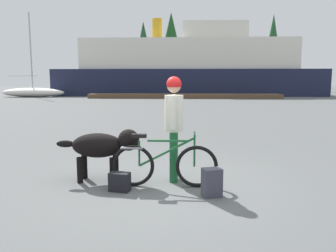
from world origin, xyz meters
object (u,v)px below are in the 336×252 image
object	(u,v)px
bicycle	(164,164)
ferry_boat	(189,69)
handbag_pannier	(120,182)
sailboat_moored	(33,92)
backpack	(212,183)
person_cyclist	(174,118)
dog	(103,146)

from	to	relation	value
bicycle	ferry_boat	world-z (taller)	ferry_boat
handbag_pannier	ferry_boat	size ratio (longest dim) A/B	0.01
bicycle	sailboat_moored	world-z (taller)	sailboat_moored
ferry_boat	handbag_pannier	bearing A→B (deg)	-92.46
backpack	sailboat_moored	bearing A→B (deg)	118.88
person_cyclist	sailboat_moored	bearing A→B (deg)	118.62
dog	bicycle	bearing A→B (deg)	-13.98
person_cyclist	bicycle	bearing A→B (deg)	-112.75
bicycle	backpack	world-z (taller)	bicycle
bicycle	dog	world-z (taller)	dog
handbag_pannier	backpack	bearing A→B (deg)	-6.87
dog	sailboat_moored	size ratio (longest dim) A/B	0.18
dog	sailboat_moored	distance (m)	30.64
sailboat_moored	dog	bearing A→B (deg)	-63.46
handbag_pannier	ferry_boat	world-z (taller)	ferry_boat
dog	backpack	world-z (taller)	dog
person_cyclist	handbag_pannier	size ratio (longest dim) A/B	5.64
dog	backpack	size ratio (longest dim) A/B	3.35
person_cyclist	backpack	distance (m)	1.33
bicycle	handbag_pannier	bearing A→B (deg)	-158.96
ferry_boat	sailboat_moored	bearing A→B (deg)	-160.17
bicycle	handbag_pannier	xyz separation A→B (m)	(-0.69, -0.26, -0.23)
person_cyclist	dog	xyz separation A→B (m)	(-1.21, -0.09, -0.48)
ferry_boat	sailboat_moored	xyz separation A→B (m)	(-15.51, -5.59, -2.41)
bicycle	ferry_boat	bearing A→B (deg)	88.71
person_cyclist	backpack	size ratio (longest dim) A/B	4.18
sailboat_moored	person_cyclist	bearing A→B (deg)	-61.38
bicycle	dog	bearing A→B (deg)	166.02
backpack	ferry_boat	distance (m)	33.81
backpack	sailboat_moored	xyz separation A→B (m)	(-15.50, 28.11, 0.30)
person_cyclist	handbag_pannier	world-z (taller)	person_cyclist
person_cyclist	dog	distance (m)	1.31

